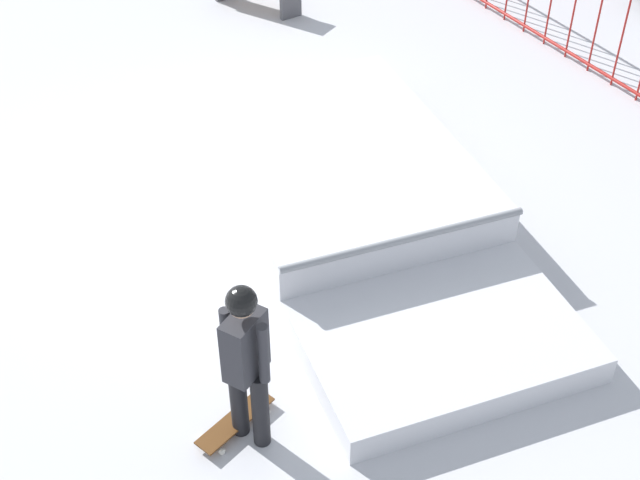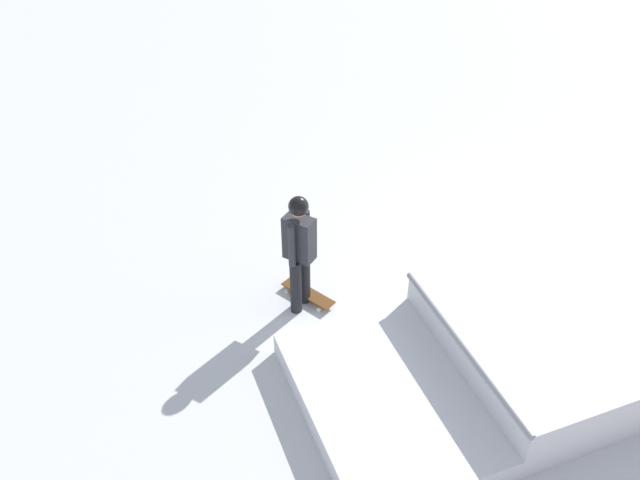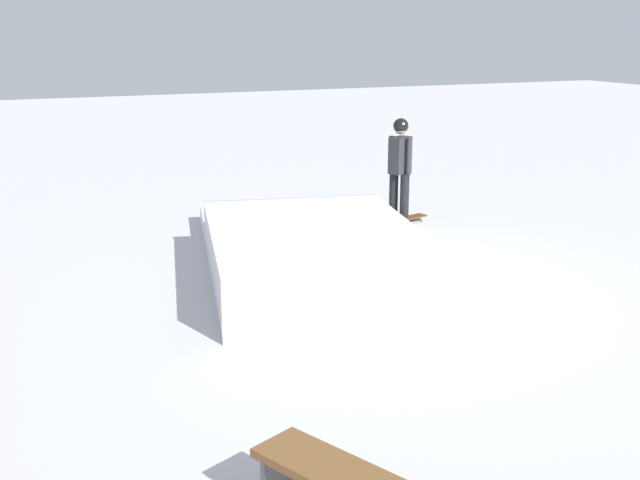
% 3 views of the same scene
% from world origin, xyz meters
% --- Properties ---
extents(ground_plane, '(60.00, 60.00, 0.00)m').
position_xyz_m(ground_plane, '(0.00, 0.00, 0.00)').
color(ground_plane, silver).
extents(skate_ramp, '(5.85, 3.75, 0.74)m').
position_xyz_m(skate_ramp, '(1.19, 0.74, 0.32)').
color(skate_ramp, silver).
rests_on(skate_ramp, ground).
extents(skater, '(0.40, 0.44, 1.73)m').
position_xyz_m(skater, '(3.21, -1.76, 1.01)').
color(skater, black).
rests_on(skater, ground).
extents(skateboard, '(0.42, 0.82, 0.09)m').
position_xyz_m(skateboard, '(3.05, -1.83, 0.08)').
color(skateboard, '#593314').
rests_on(skateboard, ground).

